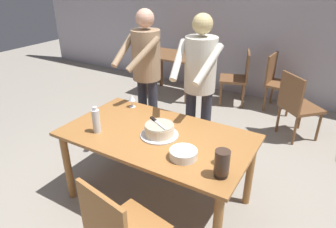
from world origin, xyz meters
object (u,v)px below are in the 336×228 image
at_px(person_cutting_cake, 199,79).
at_px(background_chair_3, 238,76).
at_px(background_chair_1, 297,104).
at_px(plate_stack, 183,154).
at_px(cake_on_platter, 159,130).
at_px(cake_knife, 155,121).
at_px(wine_glass_far, 221,152).
at_px(water_bottle, 96,121).
at_px(background_table, 173,63).
at_px(background_chair_0, 278,80).
at_px(wine_glass_near, 132,98).
at_px(hurricane_lamp, 222,164).
at_px(person_standing_beside, 146,68).
at_px(main_dining_table, 157,143).

distance_m(person_cutting_cake, background_chair_3, 2.11).
bearing_deg(background_chair_1, plate_stack, -103.62).
bearing_deg(cake_on_platter, cake_knife, 151.73).
xyz_separation_m(wine_glass_far, water_bottle, (-1.14, -0.11, 0.01)).
distance_m(background_table, background_chair_3, 1.17).
height_order(cake_knife, background_chair_0, background_chair_0).
relative_size(plate_stack, background_chair_3, 0.24).
relative_size(cake_on_platter, background_chair_1, 0.38).
relative_size(wine_glass_near, background_chair_1, 0.16).
bearing_deg(wine_glass_far, background_table, 125.95).
bearing_deg(wine_glass_near, background_table, 108.74).
distance_m(hurricane_lamp, background_chair_0, 3.13).
bearing_deg(person_standing_beside, cake_on_platter, -49.00).
distance_m(wine_glass_near, background_chair_1, 2.21).
distance_m(main_dining_table, background_chair_0, 2.87).
bearing_deg(background_chair_1, background_chair_0, 117.00).
bearing_deg(background_chair_0, hurricane_lamp, -85.66).
bearing_deg(wine_glass_far, water_bottle, -174.43).
bearing_deg(main_dining_table, person_standing_beside, 129.80).
height_order(cake_knife, background_chair_3, background_chair_3).
distance_m(cake_on_platter, cake_knife, 0.10).
height_order(cake_on_platter, wine_glass_near, wine_glass_near).
bearing_deg(wine_glass_far, wine_glass_near, 157.63).
relative_size(wine_glass_near, person_cutting_cake, 0.08).
distance_m(background_chair_0, background_chair_3, 0.62).
bearing_deg(main_dining_table, wine_glass_near, 146.38).
xyz_separation_m(hurricane_lamp, person_cutting_cake, (-0.64, 0.97, 0.22)).
height_order(cake_on_platter, background_table, cake_on_platter).
bearing_deg(background_chair_1, water_bottle, -122.07).
height_order(main_dining_table, wine_glass_near, wine_glass_near).
bearing_deg(person_standing_beside, main_dining_table, -50.20).
bearing_deg(water_bottle, cake_on_platter, 24.17).
distance_m(background_chair_1, background_chair_3, 1.27).
bearing_deg(background_chair_3, wine_glass_far, -74.56).
height_order(cake_on_platter, background_chair_3, background_chair_3).
xyz_separation_m(person_standing_beside, background_chair_1, (1.51, 1.26, -0.58)).
height_order(person_standing_beside, background_chair_0, person_standing_beside).
distance_m(hurricane_lamp, person_standing_beside, 1.67).
height_order(wine_glass_near, water_bottle, water_bottle).
xyz_separation_m(main_dining_table, hurricane_lamp, (0.72, -0.27, 0.21)).
xyz_separation_m(wine_glass_far, hurricane_lamp, (0.06, -0.14, 0.00)).
height_order(water_bottle, person_standing_beside, person_standing_beside).
xyz_separation_m(cake_knife, hurricane_lamp, (0.75, -0.30, -0.01)).
bearing_deg(plate_stack, person_standing_beside, 136.57).
bearing_deg(plate_stack, background_chair_1, 76.38).
height_order(plate_stack, person_standing_beside, person_standing_beside).
distance_m(wine_glass_far, background_chair_0, 2.98).
bearing_deg(background_chair_3, cake_knife, -87.82).
xyz_separation_m(wine_glass_near, background_chair_0, (1.03, 2.46, -0.36)).
bearing_deg(water_bottle, person_cutting_cake, 58.88).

